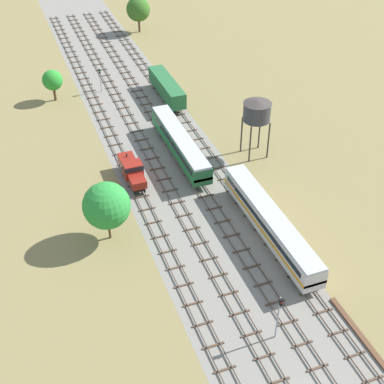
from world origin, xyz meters
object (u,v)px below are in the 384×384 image
Objects in this scene: passenger_coach_centre_nearest at (270,222)px; shunter_loco_far_left_near at (132,170)px; water_tower at (257,111)px; signal_post_near at (100,77)px; freight_boxcar_centre_midfar at (167,87)px; diesel_railcar_centre_left_mid at (180,143)px; signal_post_nearest at (279,313)px.

shunter_loco_far_left_near is at bearing 125.60° from passenger_coach_centre_nearest.
water_tower is 35.42m from signal_post_near.
shunter_loco_far_left_near is at bearing -178.63° from water_tower.
shunter_loco_far_left_near is 26.83m from freight_boxcar_centre_midfar.
signal_post_near reaches higher than diesel_railcar_centre_left_mid.
shunter_loco_far_left_near is 1.41× the size of signal_post_nearest.
signal_post_nearest is at bearing -78.70° from shunter_loco_far_left_near.
freight_boxcar_centre_midfar is at bearing 77.63° from diesel_railcar_centre_left_mid.
water_tower reaches higher than freight_boxcar_centre_midfar.
water_tower reaches higher than passenger_coach_centre_nearest.
diesel_railcar_centre_left_mid is at bearing 23.48° from shunter_loco_far_left_near.
diesel_railcar_centre_left_mid is at bearing 86.58° from signal_post_nearest.
passenger_coach_centre_nearest is 2.60× the size of shunter_loco_far_left_near.
signal_post_near reaches higher than shunter_loco_far_left_near.
water_tower is (6.83, -23.01, 5.22)m from freight_boxcar_centre_midfar.
diesel_railcar_centre_left_mid is 1.46× the size of freight_boxcar_centre_midfar.
freight_boxcar_centre_midfar is 2.96× the size of signal_post_near.
passenger_coach_centre_nearest is at bearing -77.56° from signal_post_near.
shunter_loco_far_left_near is 0.41× the size of diesel_railcar_centre_left_mid.
passenger_coach_centre_nearest is 41.59m from freight_boxcar_centre_midfar.
passenger_coach_centre_nearest reaches higher than shunter_loco_far_left_near.
shunter_loco_far_left_near is 0.60× the size of freight_boxcar_centre_midfar.
freight_boxcar_centre_midfar is 13.08m from signal_post_near.
diesel_railcar_centre_left_mid is at bearing -102.37° from freight_boxcar_centre_midfar.
diesel_railcar_centre_left_mid reaches higher than freight_boxcar_centre_midfar.
passenger_coach_centre_nearest is at bearing -90.01° from freight_boxcar_centre_midfar.
diesel_railcar_centre_left_mid reaches higher than shunter_loco_far_left_near.
signal_post_nearest is 1.27× the size of signal_post_near.
passenger_coach_centre_nearest is 22.27m from shunter_loco_far_left_near.
passenger_coach_centre_nearest is at bearing 65.67° from signal_post_nearest.
passenger_coach_centre_nearest is 1.57× the size of freight_boxcar_centre_midfar.
signal_post_nearest reaches higher than signal_post_near.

